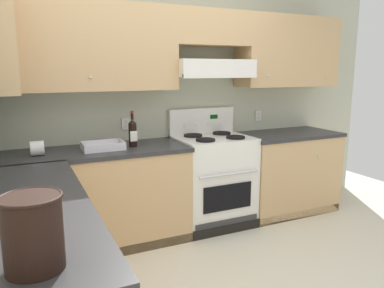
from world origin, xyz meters
TOP-DOWN VIEW (x-y plane):
  - wall_back at (0.41, 1.53)m, footprint 4.68×0.57m
  - counter_back_run at (0.18, 1.24)m, footprint 3.60×0.65m
  - counter_left_run at (-1.24, -0.00)m, footprint 0.63×1.91m
  - stove at (0.55, 1.25)m, footprint 0.76×0.62m
  - wine_bottle at (-0.31, 1.23)m, footprint 0.07×0.08m
  - bowl at (-0.59, 1.22)m, footprint 0.36×0.23m
  - bucket at (-1.23, -0.71)m, footprint 0.22×0.22m
  - paper_towel_roll at (-1.13, 1.21)m, footprint 0.11×0.12m

SIDE VIEW (x-z plane):
  - counter_back_run at x=0.18m, z-range 0.00..0.91m
  - counter_left_run at x=-1.24m, z-range 0.00..0.91m
  - stove at x=0.55m, z-range -0.12..1.08m
  - bowl at x=-0.59m, z-range 0.90..0.97m
  - paper_towel_roll at x=-1.13m, z-range 0.91..1.03m
  - wine_bottle at x=-0.31m, z-range 0.88..1.21m
  - bucket at x=-1.23m, z-range 0.92..1.19m
  - wall_back at x=0.41m, z-range 0.20..2.75m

